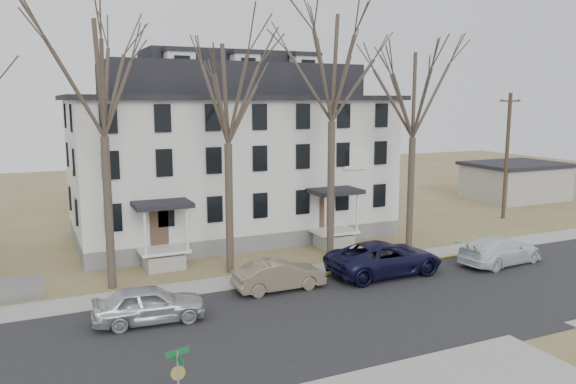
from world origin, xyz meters
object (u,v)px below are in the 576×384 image
tree_mid_right (414,89)px  car_tan (279,276)px  car_white (500,251)px  tree_center (332,60)px  car_silver (149,305)px  street_sign (178,377)px  bicycle_left (162,256)px  car_navy (385,259)px  boarding_house (232,155)px  utility_pole_far (507,155)px  tree_mid_left (227,87)px  tree_far_left (101,69)px

tree_mid_right → car_tan: 14.13m
car_tan → car_white: 12.84m
tree_center → car_tan: tree_center is taller
tree_center → car_white: bearing=-31.7°
car_silver → street_sign: street_sign is taller
bicycle_left → street_sign: size_ratio=0.75×
car_silver → car_navy: 12.38m
boarding_house → car_silver: bearing=-121.7°
car_silver → car_navy: bearing=-78.9°
utility_pole_far → bicycle_left: size_ratio=5.26×
tree_mid_right → tree_mid_left: bearing=180.0°
car_silver → bicycle_left: bearing=-10.6°
tree_mid_left → car_white: tree_mid_left is taller
boarding_house → street_sign: 23.44m
car_silver → car_navy: (12.31, 1.31, 0.09)m
street_sign → tree_far_left: bearing=77.4°
tree_far_left → tree_mid_left: size_ratio=1.08×
tree_center → street_sign: (-11.99, -13.17, -9.47)m
tree_mid_left → car_navy: bearing=-28.2°
car_navy → bicycle_left: bearing=55.5°
tree_far_left → car_white: tree_far_left is taller
car_tan → car_silver: bearing=103.0°
utility_pole_far → tree_center: bearing=-166.5°
tree_center → car_white: size_ratio=2.79×
bicycle_left → street_sign: bearing=177.8°
boarding_house → tree_mid_left: size_ratio=1.63×
tree_far_left → car_tan: 12.56m
boarding_house → tree_far_left: bearing=-137.8°
tree_mid_left → car_silver: size_ratio=2.84×
tree_far_left → street_sign: (0.01, -13.17, -8.73)m
utility_pole_far → car_navy: (-16.40, -8.01, -4.04)m
street_sign → boarding_house: bearing=54.5°
tree_mid_right → car_white: size_ratio=2.41×
tree_center → tree_mid_right: tree_center is taller
tree_mid_right → car_navy: (-4.40, -3.81, -8.74)m
car_navy → boarding_house: bearing=18.1°
utility_pole_far → bicycle_left: utility_pole_far is taller
boarding_house → car_silver: (-8.21, -13.28, -4.61)m
car_silver → car_navy: car_navy is taller
tree_far_left → tree_mid_right: bearing=0.0°
tree_far_left → car_silver: bearing=-81.2°
boarding_house → car_white: 17.65m
tree_center → tree_mid_right: 5.70m
tree_mid_left → bicycle_left: (-2.96, 2.90, -9.13)m
car_navy → car_white: (6.84, -1.09, -0.09)m
utility_pole_far → car_silver: size_ratio=2.11×
street_sign → car_tan: bearing=40.3°
car_navy → bicycle_left: car_navy is taller
tree_mid_left → bicycle_left: bearing=135.6°
tree_mid_left → car_silver: (-5.21, -5.13, -8.84)m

